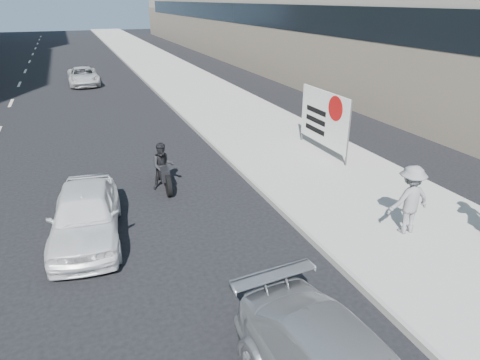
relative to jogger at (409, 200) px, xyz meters
name	(u,v)px	position (x,y,z in m)	size (l,w,h in m)	color
ground	(280,288)	(-3.65, -0.69, -0.98)	(160.00, 160.00, 0.00)	black
near_sidewalk	(196,88)	(0.35, 19.31, -0.91)	(5.00, 120.00, 0.15)	#B0AEA5
jogger	(409,200)	(0.00, 0.00, 0.00)	(1.08, 0.62, 1.67)	gray
protest_banner	(324,118)	(1.20, 5.72, 0.42)	(0.08, 3.06, 2.20)	#4C4C4C
white_sedan_near	(85,214)	(-7.06, 2.68, -0.34)	(1.53, 3.80, 1.29)	white
white_sedan_far	(83,76)	(-6.10, 23.49, -0.42)	(1.87, 4.06, 1.13)	silver
motorcycle	(163,168)	(-4.74, 4.95, -0.35)	(0.72, 2.05, 1.42)	black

